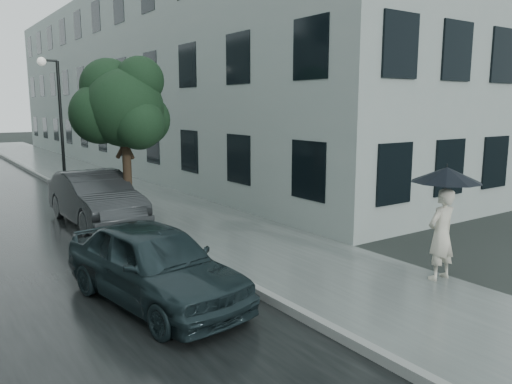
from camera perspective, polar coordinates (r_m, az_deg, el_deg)
ground at (r=9.51m, az=9.05°, el=-10.09°), size 120.00×120.00×0.00m
sidewalk at (r=19.79m, az=-15.11°, el=0.16°), size 3.50×60.00×0.01m
kerb_near at (r=19.26m, az=-20.23°, el=-0.16°), size 0.15×60.00×0.15m
building_near at (r=28.47m, az=-10.65°, el=12.28°), size 7.02×36.00×9.00m
pedestrian at (r=9.90m, az=20.41°, el=-4.54°), size 0.64×0.42×1.73m
umbrella at (r=9.71m, az=20.95°, el=1.86°), size 1.58×1.58×1.24m
street_tree at (r=14.00m, az=-14.93°, el=9.38°), size 2.73×2.48×4.52m
lamp_post at (r=20.43m, az=-21.85°, el=8.12°), size 0.85×0.32×4.97m
car_near at (r=8.43m, az=-11.57°, el=-8.01°), size 2.13×4.08×1.33m
car_far at (r=14.36m, az=-17.85°, el=-0.65°), size 1.60×4.38×1.43m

